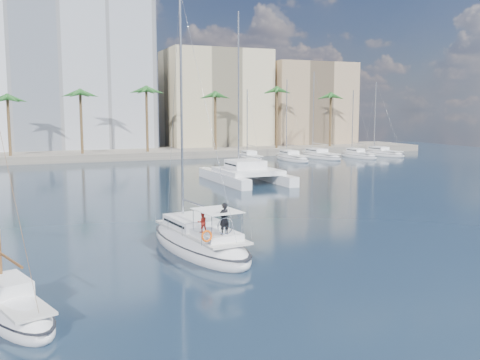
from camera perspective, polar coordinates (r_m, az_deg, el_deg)
name	(u,v)px	position (r m, az deg, el deg)	size (l,w,h in m)	color
ground	(252,231)	(36.85, 1.26, -5.44)	(160.00, 160.00, 0.00)	black
quay	(113,154)	(95.37, -13.37, 2.68)	(120.00, 14.00, 1.20)	gray
building_modern	(34,78)	(106.18, -21.11, 10.10)	(42.00, 16.00, 28.00)	white
building_beige	(215,101)	(109.18, -2.65, 8.39)	(20.00, 14.00, 20.00)	beige
building_tan_right	(307,106)	(115.58, 7.18, 7.80)	(18.00, 12.00, 18.00)	tan
palm_centre	(115,97)	(91.13, -13.17, 8.57)	(3.60, 3.60, 12.30)	brown
palm_right	(298,99)	(102.11, 6.26, 8.58)	(3.60, 3.60, 12.30)	brown
main_sloop	(199,242)	(31.82, -4.41, -6.60)	(4.91, 11.20, 16.08)	white
small_sloop	(13,309)	(23.59, -23.04, -12.57)	(4.22, 7.24, 9.93)	white
catamaran	(246,172)	(61.69, 0.64, 0.91)	(7.00, 13.62, 19.50)	white
seagull	(187,217)	(39.79, -5.69, -3.96)	(1.23, 0.53, 0.23)	silver
moored_yacht_a	(251,161)	(87.38, 1.16, 2.07)	(2.72, 9.35, 11.90)	white
moored_yacht_b	(292,160)	(88.36, 5.55, 2.09)	(3.14, 10.78, 13.72)	white
moored_yacht_c	(320,158)	(93.24, 8.53, 2.33)	(3.55, 12.21, 15.54)	white
moored_yacht_d	(358,158)	(95.04, 12.53, 2.33)	(2.72, 9.35, 11.90)	white
moored_yacht_e	(382,156)	(100.45, 14.94, 2.52)	(3.14, 10.78, 13.72)	white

